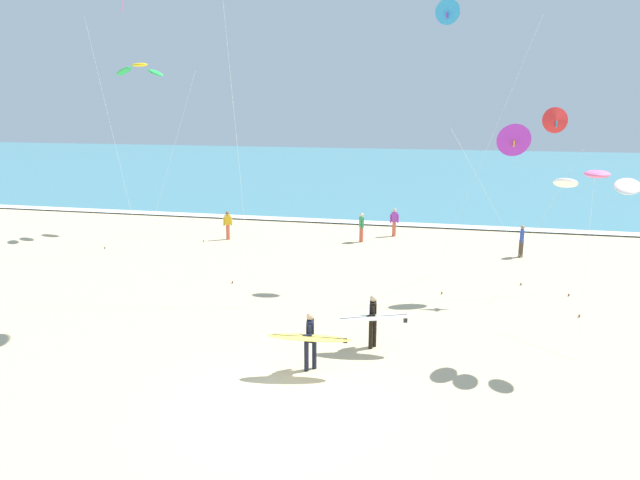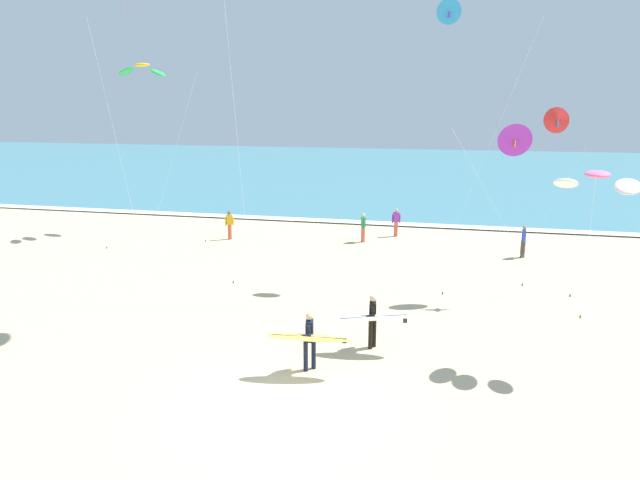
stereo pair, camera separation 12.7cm
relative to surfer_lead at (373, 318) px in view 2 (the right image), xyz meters
The scene contains 14 objects.
ground_plane 4.30m from the surfer_lead, 116.39° to the right, with size 160.00×160.00×0.00m, color #D1BA8E.
ocean_water 48.48m from the surfer_lead, 92.19° to the left, with size 160.00×60.00×0.08m, color teal.
shoreline_foam 18.85m from the surfer_lead, 95.66° to the left, with size 160.00×1.09×0.01m, color white.
surfer_lead is the anchor object (origin of this frame).
surfer_trailing 2.42m from the surfer_lead, 128.46° to the right, with size 2.37×1.07×1.71m.
kite_delta_scarlet_mid 10.40m from the surfer_lead, 49.02° to the left, with size 4.28×0.98×7.23m.
kite_delta_cobalt_far 13.04m from the surfer_lead, 78.76° to the left, with size 4.05×1.03×11.38m.
kite_delta_violet_high 9.24m from the surfer_lead, 56.35° to the left, with size 3.20×0.53×6.65m.
kite_arc_golden_low 22.18m from the surfer_lead, 136.88° to the left, with size 5.47×3.63×9.51m.
kite_arc_rose_close 7.34m from the surfer_lead, ahead, with size 2.36×4.45×5.57m.
bystander_green_top 14.09m from the surfer_lead, 99.98° to the left, with size 0.30×0.46×1.59m.
bystander_yellow_top 16.12m from the surfer_lead, 127.07° to the left, with size 0.43×0.33×1.59m.
bystander_purple_top 15.67m from the surfer_lead, 93.07° to the left, with size 0.49×0.26×1.59m.
bystander_blue_top 13.65m from the surfer_lead, 65.55° to the left, with size 0.22×0.50×1.59m.
Camera 2 is at (3.99, -12.61, 7.37)m, focal length 32.43 mm.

